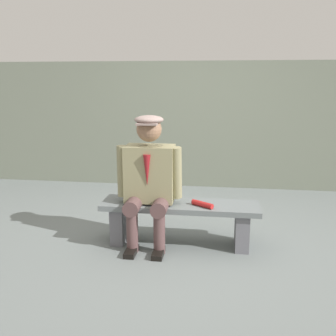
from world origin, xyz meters
TOP-DOWN VIEW (x-y plane):
  - ground_plane at (0.00, 0.00)m, footprint 30.00×30.00m
  - bench at (0.00, 0.00)m, footprint 1.55×0.41m
  - seated_man at (0.30, 0.05)m, footprint 0.64×0.57m
  - rolled_magazine at (-0.22, 0.08)m, footprint 0.22×0.17m
  - stadium_wall at (0.00, -2.28)m, footprint 12.00×0.24m

SIDE VIEW (x-z plane):
  - ground_plane at x=0.00m, z-range 0.00..0.00m
  - bench at x=0.00m, z-range 0.08..0.50m
  - rolled_magazine at x=-0.22m, z-range 0.42..0.48m
  - seated_man at x=0.30m, z-range 0.07..1.35m
  - stadium_wall at x=0.00m, z-range 0.00..1.87m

